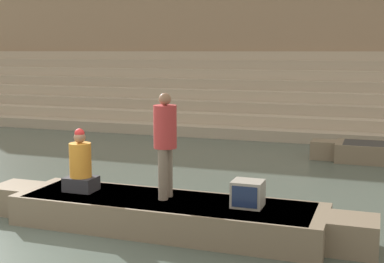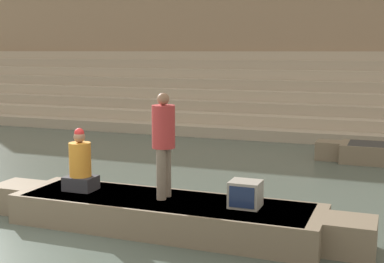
# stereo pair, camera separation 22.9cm
# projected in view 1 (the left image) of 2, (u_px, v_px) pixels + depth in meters

# --- Properties ---
(ground_plane) EXTENTS (120.00, 120.00, 0.00)m
(ground_plane) POSITION_uv_depth(u_px,v_px,m) (22.00, 243.00, 7.76)
(ground_plane) COLOR #47544C
(ghat_steps) EXTENTS (36.00, 5.49, 2.74)m
(ghat_steps) POSITION_uv_depth(u_px,v_px,m) (245.00, 99.00, 20.07)
(ghat_steps) COLOR tan
(ghat_steps) RESTS_ON ground
(back_wall) EXTENTS (34.20, 1.28, 8.51)m
(back_wall) POSITION_uv_depth(u_px,v_px,m) (261.00, 15.00, 21.95)
(back_wall) COLOR #937A60
(back_wall) RESTS_ON ground
(rowboat_main) EXTENTS (6.29, 1.46, 0.48)m
(rowboat_main) POSITION_uv_depth(u_px,v_px,m) (166.00, 213.00, 8.34)
(rowboat_main) COLOR #756651
(rowboat_main) RESTS_ON ground
(person_standing) EXTENTS (0.36, 0.36, 1.65)m
(person_standing) POSITION_uv_depth(u_px,v_px,m) (165.00, 138.00, 8.25)
(person_standing) COLOR #756656
(person_standing) RESTS_ON rowboat_main
(person_rowing) EXTENTS (0.50, 0.39, 1.04)m
(person_rowing) POSITION_uv_depth(u_px,v_px,m) (81.00, 167.00, 8.77)
(person_rowing) COLOR #28282D
(person_rowing) RESTS_ON rowboat_main
(tv_set) EXTENTS (0.45, 0.41, 0.39)m
(tv_set) POSITION_uv_depth(u_px,v_px,m) (248.00, 194.00, 7.90)
(tv_set) COLOR #9E998E
(tv_set) RESTS_ON rowboat_main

